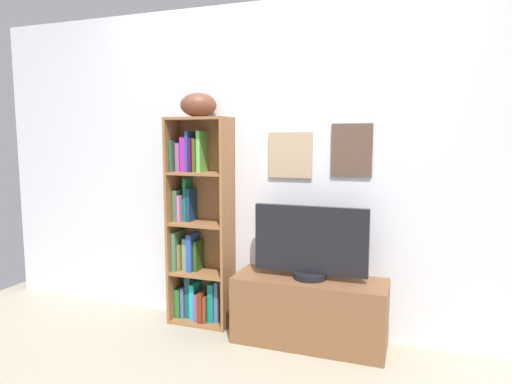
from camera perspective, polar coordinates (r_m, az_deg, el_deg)
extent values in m
cube|color=silver|center=(3.23, 2.63, 2.91)|extent=(4.80, 0.06, 2.33)
cube|color=tan|center=(3.16, 4.38, 4.70)|extent=(0.31, 0.02, 0.32)
cube|color=tan|center=(3.15, 4.35, 4.69)|extent=(0.26, 0.01, 0.27)
cube|color=brown|center=(3.07, 12.06, 5.23)|extent=(0.27, 0.02, 0.35)
cube|color=slate|center=(3.07, 12.04, 5.23)|extent=(0.22, 0.01, 0.30)
cube|color=#926139|center=(3.45, -10.38, -3.59)|extent=(0.02, 0.24, 1.54)
cube|color=#926139|center=(3.26, -3.60, -4.13)|extent=(0.02, 0.24, 1.54)
cube|color=#926139|center=(3.45, -6.23, -3.53)|extent=(0.46, 0.01, 1.54)
cube|color=#926139|center=(3.57, -6.91, -15.92)|extent=(0.42, 0.23, 0.02)
cube|color=#926139|center=(3.44, -7.00, -10.16)|extent=(0.42, 0.23, 0.02)
cube|color=#926139|center=(3.35, -7.09, -4.03)|extent=(0.42, 0.23, 0.02)
cube|color=#926139|center=(3.30, -7.19, 2.37)|extent=(0.42, 0.23, 0.02)
cube|color=#926139|center=(3.29, -7.29, 9.22)|extent=(0.42, 0.23, 0.02)
cube|color=#2E6E33|center=(3.63, -9.41, -13.48)|extent=(0.04, 0.16, 0.22)
cube|color=#456688|center=(3.61, -8.83, -13.46)|extent=(0.02, 0.15, 0.24)
cube|color=#1D4C5E|center=(3.59, -8.23, -12.89)|extent=(0.04, 0.13, 0.32)
cube|color=#1DBAB8|center=(3.57, -7.65, -13.40)|extent=(0.04, 0.15, 0.27)
cube|color=#6E5195|center=(3.56, -7.09, -14.07)|extent=(0.03, 0.17, 0.20)
cube|color=maroon|center=(3.53, -6.52, -14.04)|extent=(0.04, 0.19, 0.23)
cube|color=brown|center=(3.52, -6.00, -14.31)|extent=(0.02, 0.18, 0.20)
cube|color=#137B6D|center=(3.50, -5.33, -13.60)|extent=(0.04, 0.15, 0.29)
cube|color=#486A96|center=(3.49, -4.68, -13.55)|extent=(0.03, 0.13, 0.30)
cube|color=#46714E|center=(3.50, -9.71, -7.22)|extent=(0.03, 0.19, 0.30)
cube|color=olive|center=(3.51, -9.19, -8.02)|extent=(0.02, 0.16, 0.20)
cube|color=#739C65|center=(3.49, -8.52, -7.68)|extent=(0.04, 0.14, 0.24)
cube|color=#294DB1|center=(3.46, -7.96, -7.50)|extent=(0.04, 0.16, 0.28)
cube|color=#2C541B|center=(3.46, -7.28, -7.95)|extent=(0.02, 0.14, 0.23)
cube|color=#446947|center=(3.44, -9.67, -1.63)|extent=(0.04, 0.16, 0.23)
cube|color=#B26DAB|center=(3.42, -9.17, -1.97)|extent=(0.02, 0.17, 0.20)
cube|color=#13794C|center=(3.42, -8.62, -0.93)|extent=(0.02, 0.12, 0.32)
cube|color=navy|center=(3.41, -8.19, -1.59)|extent=(0.03, 0.13, 0.25)
cube|color=#2C4E30|center=(3.40, -10.04, 4.54)|extent=(0.02, 0.19, 0.23)
cube|color=#965E91|center=(3.40, -9.39, 4.39)|extent=(0.03, 0.15, 0.21)
cube|color=#B226B5|center=(3.38, -8.74, 4.76)|extent=(0.04, 0.15, 0.25)
cube|color=#2C4E89|center=(3.35, -8.20, 5.10)|extent=(0.02, 0.16, 0.29)
cube|color=#371055|center=(3.34, -7.83, 4.71)|extent=(0.03, 0.18, 0.25)
cube|color=brown|center=(3.33, -7.35, 4.67)|extent=(0.02, 0.16, 0.24)
cube|color=#6DCA57|center=(3.32, -6.83, 5.14)|extent=(0.03, 0.15, 0.30)
ellipsoid|color=brown|center=(3.30, -7.32, 10.89)|extent=(0.31, 0.27, 0.17)
cube|color=brown|center=(3.16, 6.79, -14.76)|extent=(1.02, 0.37, 0.45)
cube|color=brown|center=(3.00, 5.98, -15.98)|extent=(0.92, 0.01, 0.29)
cylinder|color=black|center=(3.08, 6.86, -10.48)|extent=(0.22, 0.22, 0.04)
cube|color=black|center=(3.01, 6.92, -6.03)|extent=(0.76, 0.04, 0.45)
cube|color=white|center=(3.00, 6.87, -6.08)|extent=(0.72, 0.01, 0.41)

